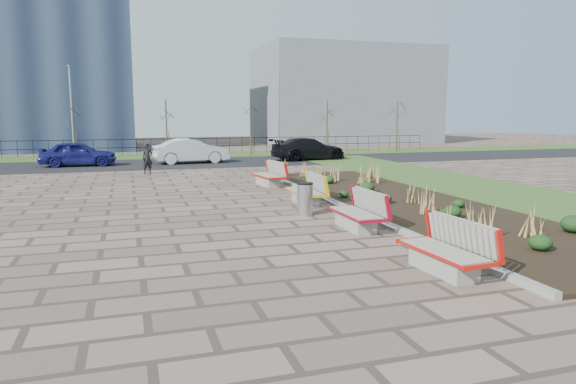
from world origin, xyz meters
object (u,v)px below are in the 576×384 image
object	(u,v)px
bench_a	(443,248)
bench_c	(305,190)
bench_b	(355,211)
litter_bin	(305,199)
bench_d	(268,174)
lamp_west	(72,114)
car_black	(308,149)
car_silver	(191,151)
lamp_east	(279,114)
pedestrian	(147,158)
car_blue	(78,154)

from	to	relation	value
bench_a	bench_c	distance (m)	7.99
bench_b	litter_bin	distance (m)	2.28
bench_d	bench_b	bearing A→B (deg)	-97.41
bench_a	bench_d	size ratio (longest dim) A/B	1.00
bench_d	lamp_west	world-z (taller)	lamp_west
bench_b	car_black	world-z (taller)	car_black
bench_c	car_silver	size ratio (longest dim) A/B	0.46
litter_bin	lamp_east	size ratio (longest dim) A/B	0.16
pedestrian	lamp_east	size ratio (longest dim) A/B	0.26
car_black	car_blue	bearing A→B (deg)	82.90
bench_a	bench_d	world-z (taller)	same
bench_d	car_blue	xyz separation A→B (m)	(-8.43, 11.29, 0.24)
bench_d	litter_bin	world-z (taller)	bench_d
car_black	bench_c	bearing A→B (deg)	153.44
bench_c	lamp_west	distance (m)	22.20
litter_bin	car_black	world-z (taller)	car_black
car_blue	bench_d	bearing A→B (deg)	-141.91
bench_b	car_blue	size ratio (longest dim) A/B	0.49
bench_a	litter_bin	world-z (taller)	bench_a
litter_bin	lamp_east	distance (m)	22.83
pedestrian	car_black	world-z (taller)	pedestrian
bench_b	car_silver	distance (m)	20.04
bench_a	bench_c	world-z (taller)	same
bench_d	pedestrian	bearing A→B (deg)	120.13
litter_bin	pedestrian	world-z (taller)	pedestrian
lamp_east	car_silver	bearing A→B (deg)	-148.59
pedestrian	litter_bin	bearing A→B (deg)	-90.49
bench_a	litter_bin	distance (m)	6.19
bench_a	bench_d	bearing A→B (deg)	86.78
litter_bin	car_blue	xyz separation A→B (m)	(-7.78, 17.92, 0.26)
bench_a	bench_b	xyz separation A→B (m)	(0.00, 3.96, 0.00)
bench_d	lamp_east	world-z (taller)	lamp_east
car_black	lamp_east	world-z (taller)	lamp_east
car_black	bench_d	bearing A→B (deg)	145.92
car_blue	car_black	xyz separation A→B (m)	(14.24, -0.15, 0.01)
bench_c	bench_b	bearing A→B (deg)	-87.65
car_silver	lamp_west	world-z (taller)	lamp_west
car_black	litter_bin	bearing A→B (deg)	153.51
pedestrian	car_silver	world-z (taller)	pedestrian
lamp_west	bench_a	bearing A→B (deg)	-72.25
bench_b	bench_d	size ratio (longest dim) A/B	1.00
bench_a	car_silver	world-z (taller)	car_silver
car_black	car_silver	bearing A→B (deg)	83.54
bench_a	car_silver	size ratio (longest dim) A/B	0.46
lamp_west	car_blue	bearing A→B (deg)	-81.93
car_silver	car_blue	bearing A→B (deg)	82.90
bench_d	car_black	distance (m)	12.57
car_silver	car_black	distance (m)	7.71
bench_d	car_silver	world-z (taller)	car_silver
lamp_east	car_black	bearing A→B (deg)	-79.01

